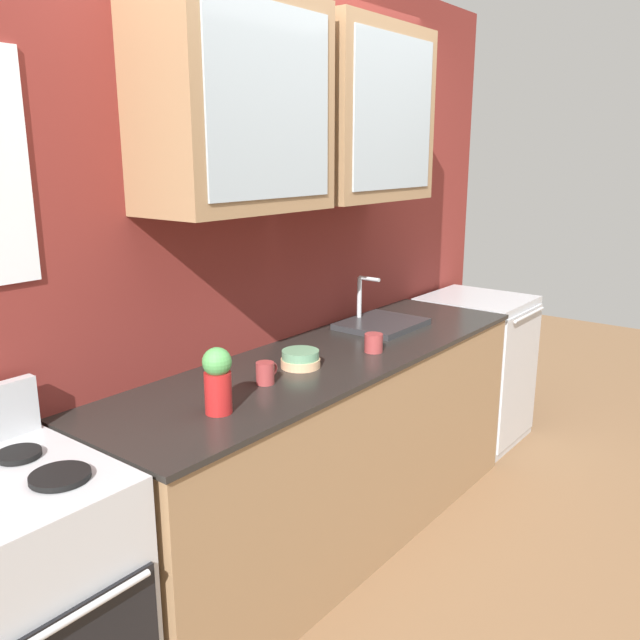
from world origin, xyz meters
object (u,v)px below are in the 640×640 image
stove_range (10,629)px  cup_near_bowls (266,373)px  dishwasher (474,368)px  sink_faucet (381,323)px  bowl_stack (300,359)px  cup_near_sink (374,343)px  vase (218,379)px

stove_range → cup_near_bowls: (1.05, -0.03, 0.49)m
stove_range → dishwasher: 3.01m
sink_faucet → bowl_stack: bearing=-173.1°
sink_faucet → cup_near_bowls: size_ratio=3.98×
stove_range → cup_near_bowls: stove_range is taller
cup_near_sink → stove_range: bearing=175.6°
dishwasher → bowl_stack: bearing=-179.9°
vase → stove_range: bearing=172.1°
cup_near_sink → sink_faucet: bearing=28.7°
stove_range → sink_faucet: (2.05, 0.08, 0.47)m
stove_range → vase: bearing=-7.9°
stove_range → cup_near_sink: bearing=-4.4°
cup_near_sink → dishwasher: bearing=5.2°
bowl_stack → cup_near_sink: cup_near_sink is taller
cup_near_sink → cup_near_bowls: cup_near_bowls is taller
stove_range → dishwasher: bearing=-0.1°
bowl_stack → vase: (-0.55, -0.10, 0.09)m
cup_near_bowls → dishwasher: (1.95, 0.03, -0.50)m
cup_near_bowls → stove_range: bearing=178.4°
cup_near_sink → dishwasher: 1.44m
cup_near_sink → cup_near_bowls: bearing=170.9°
sink_faucet → dishwasher: sink_faucet is taller
vase → dishwasher: bearing=2.5°
sink_faucet → bowl_stack: (-0.76, -0.09, 0.01)m
dishwasher → cup_near_bowls: bearing=-179.3°
sink_faucet → vase: 1.33m
vase → cup_near_sink: size_ratio=2.01×
bowl_stack → cup_near_bowls: 0.24m
vase → cup_near_bowls: bearing=12.9°
cup_near_bowls → cup_near_sink: bearing=-9.1°
dishwasher → vase: bearing=-177.5°
bowl_stack → vase: size_ratio=0.71×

